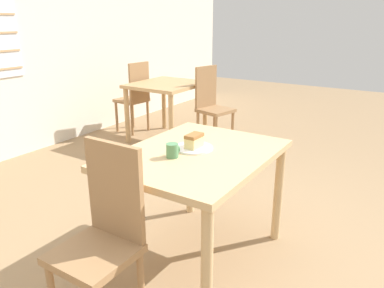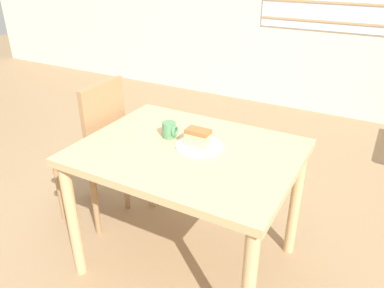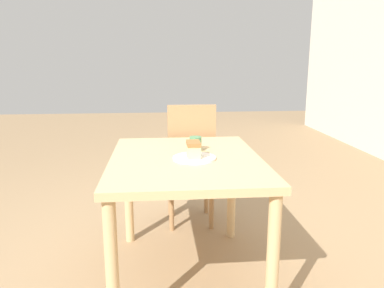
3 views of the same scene
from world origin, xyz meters
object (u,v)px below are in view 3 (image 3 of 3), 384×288
at_px(chair_near_window, 191,162).
at_px(cake_slice, 193,149).
at_px(plate, 194,158).
at_px(dining_table_near, 186,175).
at_px(coffee_mug, 196,144).

xyz_separation_m(chair_near_window, cake_slice, (0.75, -0.05, 0.28)).
distance_m(chair_near_window, cake_slice, 0.80).
distance_m(chair_near_window, plate, 0.79).
bearing_deg(dining_table_near, cake_slice, 48.24).
height_order(cake_slice, coffee_mug, cake_slice).
distance_m(dining_table_near, plate, 0.12).
bearing_deg(dining_table_near, coffee_mug, 154.75).
bearing_deg(cake_slice, dining_table_near, -131.76).
bearing_deg(coffee_mug, cake_slice, -9.22).
relative_size(dining_table_near, cake_slice, 8.86).
bearing_deg(chair_near_window, cake_slice, 86.23).
xyz_separation_m(chair_near_window, plate, (0.75, -0.04, 0.24)).
xyz_separation_m(cake_slice, coffee_mug, (-0.19, 0.03, -0.01)).
xyz_separation_m(plate, coffee_mug, (-0.19, 0.03, 0.04)).
xyz_separation_m(dining_table_near, plate, (0.04, 0.05, 0.11)).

